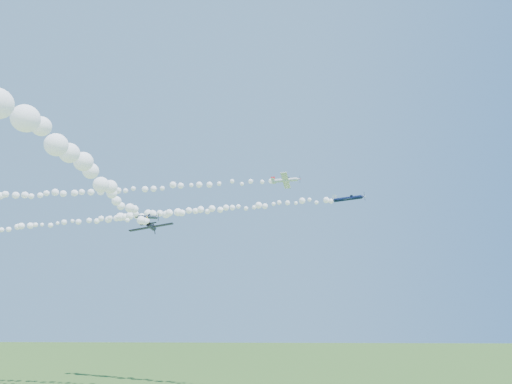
{
  "coord_description": "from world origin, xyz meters",
  "views": [
    {
      "loc": [
        5.76,
        -96.68,
        24.89
      ],
      "look_at": [
        3.64,
        -4.54,
        46.48
      ],
      "focal_mm": 30.0,
      "sensor_mm": 36.0,
      "label": 1
    }
  ],
  "objects_px": {
    "plane_grey": "(147,217)",
    "plane_black": "(151,226)",
    "plane_white": "(286,180)",
    "plane_navy": "(349,198)"
  },
  "relations": [
    {
      "from": "plane_navy",
      "to": "plane_black",
      "type": "relative_size",
      "value": 1.0
    },
    {
      "from": "plane_white",
      "to": "plane_black",
      "type": "bearing_deg",
      "value": -132.09
    },
    {
      "from": "plane_navy",
      "to": "plane_black",
      "type": "xyz_separation_m",
      "value": [
        -41.23,
        -20.56,
        -9.64
      ]
    },
    {
      "from": "plane_white",
      "to": "plane_navy",
      "type": "height_order",
      "value": "plane_white"
    },
    {
      "from": "plane_grey",
      "to": "plane_navy",
      "type": "bearing_deg",
      "value": 19.09
    },
    {
      "from": "plane_white",
      "to": "plane_grey",
      "type": "bearing_deg",
      "value": -169.99
    },
    {
      "from": "plane_grey",
      "to": "plane_black",
      "type": "distance_m",
      "value": 22.23
    },
    {
      "from": "plane_white",
      "to": "plane_navy",
      "type": "relative_size",
      "value": 0.93
    },
    {
      "from": "plane_black",
      "to": "plane_white",
      "type": "bearing_deg",
      "value": -57.47
    },
    {
      "from": "plane_navy",
      "to": "plane_grey",
      "type": "relative_size",
      "value": 1.13
    }
  ]
}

